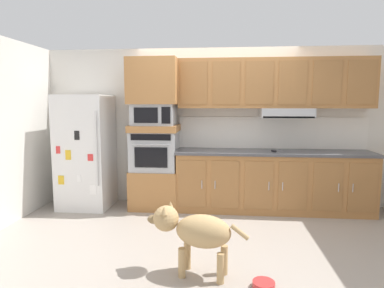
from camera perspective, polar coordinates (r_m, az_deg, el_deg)
The scene contains 16 objects.
ground_plane at distance 4.57m, azimuth 3.68°, elevation -13.91°, with size 9.60×9.60×0.00m, color #9E9389.
back_kitchen_wall at distance 5.39m, azimuth 4.15°, elevation 2.95°, with size 6.20×0.12×2.50m, color silver.
side_panel_left at distance 5.19m, azimuth -28.87°, elevation 1.92°, with size 0.12×7.10×2.50m, color silver.
refrigerator at distance 5.45m, azimuth -17.85°, elevation -1.25°, with size 0.76×0.73×1.76m.
oven_base_cabinet at distance 5.30m, azimuth -6.32°, elevation -7.58°, with size 0.74×0.62×0.60m, color #A8703D.
built_in_oven at distance 5.18m, azimuth -6.41°, elevation -1.14°, with size 0.70×0.62×0.60m.
appliance_mid_shelf at distance 5.14m, azimuth -6.46°, elevation 2.72°, with size 0.74×0.62×0.10m, color #A8703D.
microwave at distance 5.13m, azimuth -6.50°, elevation 5.05°, with size 0.64×0.54×0.32m.
appliance_upper_cabinet at distance 5.14m, azimuth -6.57°, elevation 10.64°, with size 0.74×0.62×0.68m, color #A8703D.
lower_cabinet_run at distance 5.21m, azimuth 13.71°, elevation -6.41°, with size 2.89×0.63×0.88m.
countertop_slab at distance 5.13m, azimuth 13.85°, elevation -1.39°, with size 2.93×0.64×0.04m, color #4C4C51.
backsplash_panel at distance 5.38m, azimuth 13.49°, elevation 1.90°, with size 2.93×0.02×0.50m, color silver.
upper_cabinet_with_hood at distance 5.20m, azimuth 14.11°, elevation 9.78°, with size 2.89×0.48×0.88m.
screwdriver at distance 5.02m, azimuth 14.03°, elevation -1.19°, with size 0.16×0.16×0.03m.
dog at distance 3.23m, azimuth 0.42°, elevation -14.65°, with size 0.99×0.41×0.67m.
dog_food_bowl at distance 3.26m, azimuth 12.25°, elevation -22.61°, with size 0.20×0.20×0.06m.
Camera 1 is at (0.12, -4.27, 1.64)m, focal length 30.94 mm.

